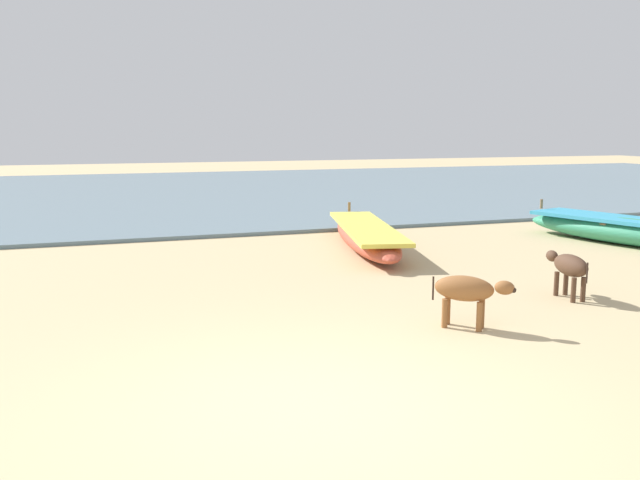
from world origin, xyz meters
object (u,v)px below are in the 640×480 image
Objects in this scene: fishing_boat_0 at (631,231)px; calf_near_dark at (569,267)px; calf_far_brown at (467,291)px; fishing_boat_3 at (366,236)px.

calf_near_dark is (-3.92, -3.02, 0.15)m from fishing_boat_0.
calf_near_dark is 2.13m from calf_far_brown.
fishing_boat_0 reaches higher than fishing_boat_3.
fishing_boat_3 is 5.29× the size of calf_near_dark.
fishing_boat_0 is 5.86× the size of calf_far_brown.
calf_near_dark is at bearing 62.63° from calf_far_brown.
calf_near_dark is (1.03, -4.35, 0.19)m from fishing_boat_3.
calf_near_dark is 1.16× the size of calf_far_brown.
calf_near_dark is at bearing -153.25° from fishing_boat_3.
fishing_boat_0 is 7.02m from calf_far_brown.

